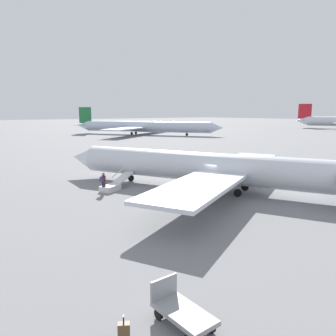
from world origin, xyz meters
TOP-DOWN VIEW (x-y plane):
  - ground_plane at (0.00, 0.00)m, footprint 600.00×600.00m
  - airplane_main at (-0.89, -0.40)m, footprint 30.63×24.16m
  - airplane_taxiing_distant at (64.08, -36.13)m, footprint 42.94×34.39m
  - boarding_stairs at (5.58, 6.76)m, footprint 2.60×4.07m
  - passenger at (5.20, 7.88)m, footprint 0.46×0.57m
  - luggage_cart at (-12.34, 14.17)m, footprint 2.20×1.10m
  - suitcase at (-11.96, 16.10)m, footprint 0.38×0.42m

SIDE VIEW (x-z plane):
  - ground_plane at x=0.00m, z-range 0.00..0.00m
  - suitcase at x=-11.96m, z-range -0.11..0.77m
  - boarding_stairs at x=5.58m, z-range -0.48..1.22m
  - luggage_cart at x=-12.34m, z-range -0.15..1.07m
  - passenger at x=5.20m, z-range 0.13..1.87m
  - airplane_main at x=-0.89m, z-range -1.38..5.46m
  - airplane_taxiing_distant at x=64.08m, z-range -1.72..6.73m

